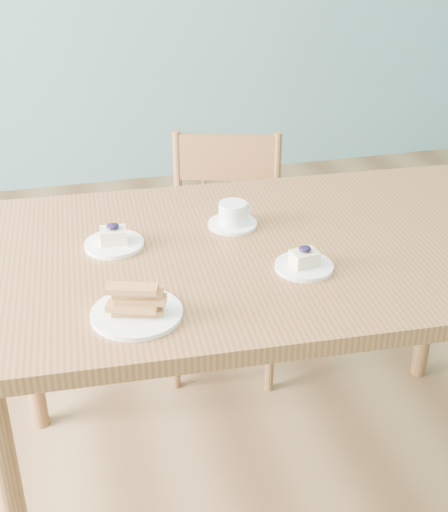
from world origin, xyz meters
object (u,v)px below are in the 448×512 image
object	(u,v)px
coffee_cup	(233,216)
biscotti_plate	(136,306)
cheesecake_plate_near	(304,263)
dining_table	(271,272)
dining_chair	(225,256)
cheesecake_plate_far	(114,240)

from	to	relation	value
coffee_cup	biscotti_plate	world-z (taller)	biscotti_plate
cheesecake_plate_near	biscotti_plate	xyz separation A→B (m)	(-0.44, -0.11, 0.01)
coffee_cup	biscotti_plate	bearing A→B (deg)	-144.53
biscotti_plate	dining_table	bearing A→B (deg)	31.84
dining_chair	coffee_cup	bearing A→B (deg)	-84.91
cheesecake_plate_far	coffee_cup	bearing A→B (deg)	7.08
dining_table	cheesecake_plate_near	xyz separation A→B (m)	(0.04, -0.14, 0.10)
dining_chair	coffee_cup	world-z (taller)	coffee_cup
cheesecake_plate_near	dining_table	bearing A→B (deg)	105.56
dining_table	coffee_cup	size ratio (longest dim) A/B	11.56
biscotti_plate	cheesecake_plate_near	bearing A→B (deg)	14.01
dining_chair	cheesecake_plate_near	world-z (taller)	cheesecake_plate_near
dining_chair	coffee_cup	distance (m)	0.66
cheesecake_plate_far	cheesecake_plate_near	bearing A→B (deg)	-27.78
dining_chair	cheesecake_plate_near	xyz separation A→B (m)	(0.01, -0.78, 0.40)
cheesecake_plate_near	biscotti_plate	world-z (taller)	biscotti_plate
coffee_cup	biscotti_plate	size ratio (longest dim) A/B	0.66
dining_table	coffee_cup	bearing A→B (deg)	120.05
dining_chair	cheesecake_plate_far	distance (m)	0.81
dining_chair	biscotti_plate	bearing A→B (deg)	-98.98
dining_chair	cheesecake_plate_far	world-z (taller)	cheesecake_plate_far
cheesecake_plate_near	biscotti_plate	bearing A→B (deg)	-165.99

